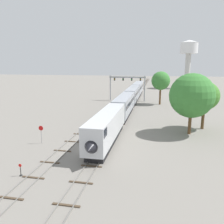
{
  "coord_description": "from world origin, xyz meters",
  "views": [
    {
      "loc": [
        9.5,
        -30.87,
        12.39
      ],
      "look_at": [
        1.0,
        12.0,
        3.0
      ],
      "focal_mm": 36.5,
      "sensor_mm": 36.0,
      "label": 1
    }
  ],
  "objects_px": {
    "stop_sign": "(41,132)",
    "trackside_tree_mid": "(192,96)",
    "passenger_train": "(129,99)",
    "switch_stand": "(21,172)",
    "signal_gantry": "(127,82)",
    "trackside_tree_left": "(205,96)",
    "trackside_tree_right": "(161,81)",
    "water_tower": "(189,52)"
  },
  "relations": [
    {
      "from": "stop_sign",
      "to": "trackside_tree_left",
      "type": "bearing_deg",
      "value": 27.26
    },
    {
      "from": "stop_sign",
      "to": "trackside_tree_right",
      "type": "relative_size",
      "value": 0.29
    },
    {
      "from": "signal_gantry",
      "to": "switch_stand",
      "type": "height_order",
      "value": "signal_gantry"
    },
    {
      "from": "switch_stand",
      "to": "stop_sign",
      "type": "height_order",
      "value": "stop_sign"
    },
    {
      "from": "stop_sign",
      "to": "trackside_tree_mid",
      "type": "relative_size",
      "value": 0.27
    },
    {
      "from": "passenger_train",
      "to": "switch_stand",
      "type": "relative_size",
      "value": 52.53
    },
    {
      "from": "switch_stand",
      "to": "trackside_tree_right",
      "type": "height_order",
      "value": "trackside_tree_right"
    },
    {
      "from": "stop_sign",
      "to": "trackside_tree_mid",
      "type": "bearing_deg",
      "value": 22.48
    },
    {
      "from": "switch_stand",
      "to": "stop_sign",
      "type": "relative_size",
      "value": 0.51
    },
    {
      "from": "signal_gantry",
      "to": "stop_sign",
      "type": "distance_m",
      "value": 44.92
    },
    {
      "from": "trackside_tree_left",
      "to": "signal_gantry",
      "type": "bearing_deg",
      "value": 121.4
    },
    {
      "from": "switch_stand",
      "to": "trackside_tree_right",
      "type": "xyz_separation_m",
      "value": [
        15.61,
        49.36,
        6.67
      ]
    },
    {
      "from": "passenger_train",
      "to": "trackside_tree_right",
      "type": "relative_size",
      "value": 7.66
    },
    {
      "from": "passenger_train",
      "to": "stop_sign",
      "type": "distance_m",
      "value": 32.99
    },
    {
      "from": "signal_gantry",
      "to": "water_tower",
      "type": "distance_m",
      "value": 52.59
    },
    {
      "from": "water_tower",
      "to": "trackside_tree_left",
      "type": "distance_m",
      "value": 76.69
    },
    {
      "from": "passenger_train",
      "to": "signal_gantry",
      "type": "distance_m",
      "value": 13.3
    },
    {
      "from": "signal_gantry",
      "to": "trackside_tree_mid",
      "type": "relative_size",
      "value": 1.12
    },
    {
      "from": "stop_sign",
      "to": "passenger_train",
      "type": "bearing_deg",
      "value": 72.35
    },
    {
      "from": "signal_gantry",
      "to": "trackside_tree_right",
      "type": "distance_m",
      "value": 11.87
    },
    {
      "from": "water_tower",
      "to": "switch_stand",
      "type": "xyz_separation_m",
      "value": [
        -29.16,
        -99.4,
        -17.41
      ]
    },
    {
      "from": "trackside_tree_left",
      "to": "trackside_tree_mid",
      "type": "height_order",
      "value": "trackside_tree_mid"
    },
    {
      "from": "trackside_tree_left",
      "to": "trackside_tree_right",
      "type": "height_order",
      "value": "trackside_tree_right"
    },
    {
      "from": "water_tower",
      "to": "trackside_tree_right",
      "type": "bearing_deg",
      "value": -105.15
    },
    {
      "from": "passenger_train",
      "to": "trackside_tree_left",
      "type": "distance_m",
      "value": 24.5
    },
    {
      "from": "passenger_train",
      "to": "trackside_tree_left",
      "type": "relative_size",
      "value": 8.46
    },
    {
      "from": "water_tower",
      "to": "trackside_tree_right",
      "type": "relative_size",
      "value": 2.34
    },
    {
      "from": "trackside_tree_right",
      "to": "trackside_tree_left",
      "type": "bearing_deg",
      "value": -72.95
    },
    {
      "from": "signal_gantry",
      "to": "switch_stand",
      "type": "relative_size",
      "value": 8.29
    },
    {
      "from": "switch_stand",
      "to": "trackside_tree_mid",
      "type": "height_order",
      "value": "trackside_tree_mid"
    },
    {
      "from": "trackside_tree_mid",
      "to": "trackside_tree_right",
      "type": "xyz_separation_m",
      "value": [
        -4.95,
        29.42,
        0.29
      ]
    },
    {
      "from": "stop_sign",
      "to": "trackside_tree_left",
      "type": "relative_size",
      "value": 0.32
    },
    {
      "from": "trackside_tree_left",
      "to": "trackside_tree_mid",
      "type": "relative_size",
      "value": 0.84
    },
    {
      "from": "passenger_train",
      "to": "trackside_tree_mid",
      "type": "relative_size",
      "value": 7.12
    },
    {
      "from": "signal_gantry",
      "to": "trackside_tree_left",
      "type": "xyz_separation_m",
      "value": [
        18.59,
        -30.47,
        0.18
      ]
    },
    {
      "from": "switch_stand",
      "to": "trackside_tree_mid",
      "type": "relative_size",
      "value": 0.14
    },
    {
      "from": "trackside_tree_left",
      "to": "stop_sign",
      "type": "bearing_deg",
      "value": -152.74
    },
    {
      "from": "switch_stand",
      "to": "stop_sign",
      "type": "xyz_separation_m",
      "value": [
        -2.9,
        10.24,
        1.35
      ]
    },
    {
      "from": "passenger_train",
      "to": "stop_sign",
      "type": "height_order",
      "value": "passenger_train"
    },
    {
      "from": "passenger_train",
      "to": "trackside_tree_right",
      "type": "xyz_separation_m",
      "value": [
        8.51,
        7.69,
        4.58
      ]
    },
    {
      "from": "passenger_train",
      "to": "stop_sign",
      "type": "bearing_deg",
      "value": -107.65
    },
    {
      "from": "trackside_tree_mid",
      "to": "passenger_train",
      "type": "bearing_deg",
      "value": 121.78
    }
  ]
}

